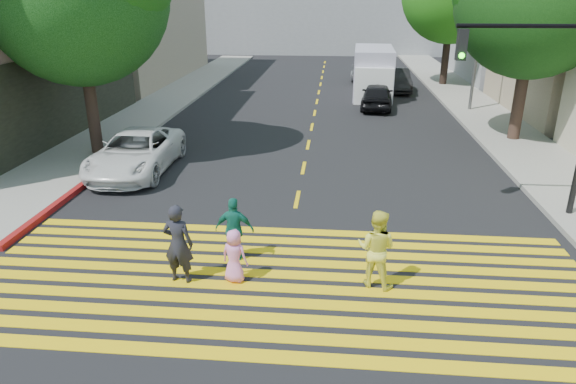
# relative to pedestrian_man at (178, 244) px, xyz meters

# --- Properties ---
(ground) EXTENTS (120.00, 120.00, 0.00)m
(ground) POSITION_rel_pedestrian_man_xyz_m (2.14, -1.10, -0.89)
(ground) COLOR black
(sidewalk_left) EXTENTS (3.00, 40.00, 0.15)m
(sidewalk_left) POSITION_rel_pedestrian_man_xyz_m (-6.36, 20.90, -0.81)
(sidewalk_left) COLOR gray
(sidewalk_left) RESTS_ON ground
(sidewalk_right) EXTENTS (3.00, 60.00, 0.15)m
(sidewalk_right) POSITION_rel_pedestrian_man_xyz_m (10.64, 13.90, -0.81)
(sidewalk_right) COLOR gray
(sidewalk_right) RESTS_ON ground
(curb_red) EXTENTS (0.20, 8.00, 0.16)m
(curb_red) POSITION_rel_pedestrian_man_xyz_m (-4.76, 4.90, -0.81)
(curb_red) COLOR maroon
(curb_red) RESTS_ON ground
(crosswalk) EXTENTS (13.40, 5.30, 0.01)m
(crosswalk) POSITION_rel_pedestrian_man_xyz_m (2.14, 0.17, -0.88)
(crosswalk) COLOR yellow
(crosswalk) RESTS_ON ground
(lane_line) EXTENTS (0.12, 34.40, 0.01)m
(lane_line) POSITION_rel_pedestrian_man_xyz_m (2.14, 21.40, -0.88)
(lane_line) COLOR yellow
(lane_line) RESTS_ON ground
(building_left_tan) EXTENTS (12.00, 16.00, 10.00)m
(building_left_tan) POSITION_rel_pedestrian_man_xyz_m (-13.86, 26.90, 4.11)
(building_left_tan) COLOR tan
(building_left_tan) RESTS_ON ground
(building_right_grey) EXTENTS (10.00, 10.00, 10.00)m
(building_right_grey) POSITION_rel_pedestrian_man_xyz_m (17.14, 28.90, 4.11)
(building_right_grey) COLOR gray
(building_right_grey) RESTS_ON ground
(pedestrian_man) EXTENTS (0.69, 0.50, 1.77)m
(pedestrian_man) POSITION_rel_pedestrian_man_xyz_m (0.00, 0.00, 0.00)
(pedestrian_man) COLOR #20212A
(pedestrian_man) RESTS_ON ground
(pedestrian_woman) EXTENTS (1.01, 0.90, 1.71)m
(pedestrian_woman) POSITION_rel_pedestrian_man_xyz_m (4.14, 0.23, -0.03)
(pedestrian_woman) COLOR #F5F14E
(pedestrian_woman) RESTS_ON ground
(pedestrian_child) EXTENTS (0.67, 0.53, 1.19)m
(pedestrian_child) POSITION_rel_pedestrian_man_xyz_m (1.16, 0.12, -0.29)
(pedestrian_child) COLOR #F286CD
(pedestrian_child) RESTS_ON ground
(pedestrian_extra) EXTENTS (0.90, 0.39, 1.53)m
(pedestrian_extra) POSITION_rel_pedestrian_man_xyz_m (0.99, 1.06, -0.12)
(pedestrian_extra) COLOR #16715F
(pedestrian_extra) RESTS_ON ground
(white_sedan) EXTENTS (2.40, 5.08, 1.40)m
(white_sedan) POSITION_rel_pedestrian_man_xyz_m (-3.58, 6.97, -0.19)
(white_sedan) COLOR white
(white_sedan) RESTS_ON ground
(dark_car_near) EXTENTS (1.98, 4.15, 1.37)m
(dark_car_near) POSITION_rel_pedestrian_man_xyz_m (5.40, 18.32, -0.20)
(dark_car_near) COLOR black
(dark_car_near) RESTS_ON ground
(silver_car) EXTENTS (2.57, 5.06, 1.41)m
(silver_car) POSITION_rel_pedestrian_man_xyz_m (5.36, 28.21, -0.18)
(silver_car) COLOR #A2A3AB
(silver_car) RESTS_ON ground
(dark_car_parked) EXTENTS (1.57, 4.29, 1.40)m
(dark_car_parked) POSITION_rel_pedestrian_man_xyz_m (6.97, 23.66, -0.18)
(dark_car_parked) COLOR black
(dark_car_parked) RESTS_ON ground
(white_van) EXTENTS (2.46, 5.99, 2.79)m
(white_van) POSITION_rel_pedestrian_man_xyz_m (5.38, 21.96, 0.44)
(white_van) COLOR #B1ADC7
(white_van) RESTS_ON ground
(traffic_signal) EXTENTS (3.70, 0.33, 5.42)m
(traffic_signal) POSITION_rel_pedestrian_man_xyz_m (8.72, 4.24, 2.62)
(traffic_signal) COLOR black
(traffic_signal) RESTS_ON ground
(street_lamp) EXTENTS (2.02, 0.60, 8.97)m
(street_lamp) POSITION_rel_pedestrian_man_xyz_m (10.01, 17.88, 4.26)
(street_lamp) COLOR slate
(street_lamp) RESTS_ON ground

